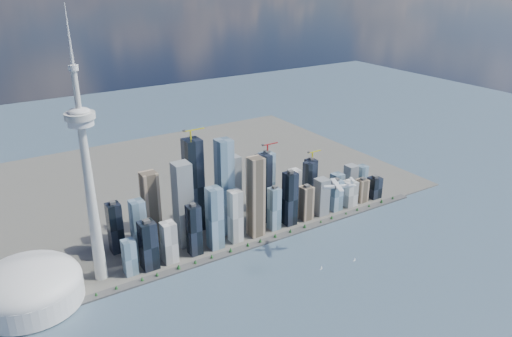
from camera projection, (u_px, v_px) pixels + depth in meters
ground at (305, 308)px, 957.83m from camera, size 4000.00×4000.00×0.00m
seawall at (239, 250)px, 1152.83m from camera, size 1100.00×22.00×4.00m
land at (163, 184)px, 1505.35m from camera, size 1400.00×900.00×3.00m
shoreline_trees at (239, 247)px, 1150.30m from camera, size 960.53×7.20×8.80m
skyscraper_cluster at (241, 200)px, 1220.96m from camera, size 736.00×142.00×260.80m
needle_tower at (88, 175)px, 963.23m from camera, size 56.00×56.00×550.50m
dome_stadium at (29, 286)px, 959.11m from camera, size 200.00×200.00×86.00m
airplane at (339, 186)px, 1093.89m from camera, size 75.78×68.03×19.45m
sailboat_west at (355, 260)px, 1113.24m from camera, size 6.58×2.61×9.09m
sailboat_east at (321, 268)px, 1082.13m from camera, size 7.16×2.88×9.89m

